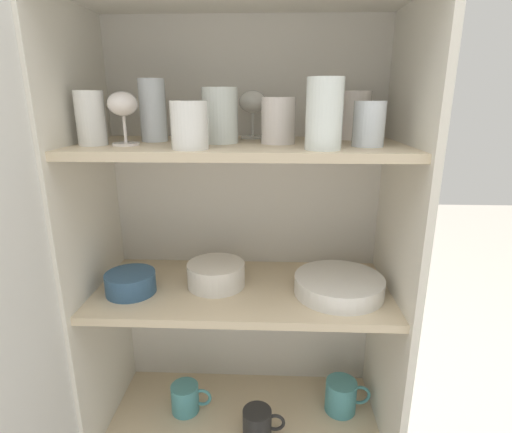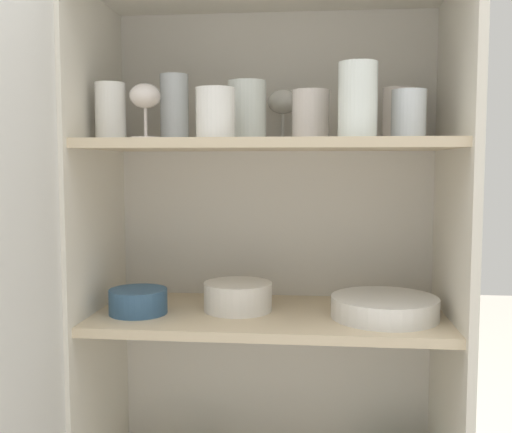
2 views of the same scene
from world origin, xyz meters
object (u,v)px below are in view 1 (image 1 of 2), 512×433
at_px(plate_stack_white, 339,285).
at_px(mixing_bowl_large, 216,273).
at_px(coffee_mug_primary, 186,398).
at_px(serving_bowl_small, 131,282).

xyz_separation_m(plate_stack_white, mixing_bowl_large, (-0.32, 0.03, 0.01)).
bearing_deg(coffee_mug_primary, mixing_bowl_large, 0.50).
bearing_deg(plate_stack_white, serving_bowl_small, -178.16).
xyz_separation_m(plate_stack_white, coffee_mug_primary, (-0.42, 0.03, -0.39)).
bearing_deg(plate_stack_white, mixing_bowl_large, 174.15).
relative_size(mixing_bowl_large, coffee_mug_primary, 1.28).
relative_size(serving_bowl_small, coffee_mug_primary, 1.06).
distance_m(mixing_bowl_large, serving_bowl_small, 0.22).
xyz_separation_m(plate_stack_white, serving_bowl_small, (-0.53, -0.02, 0.01)).
xyz_separation_m(mixing_bowl_large, coffee_mug_primary, (-0.10, -0.00, -0.40)).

